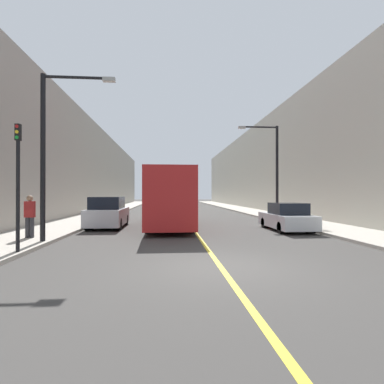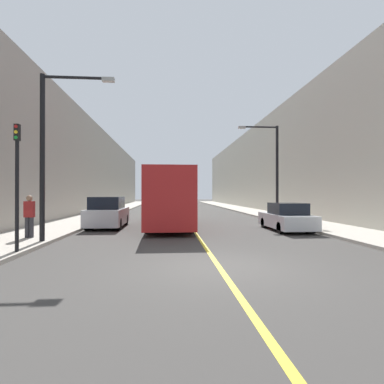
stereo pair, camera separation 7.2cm
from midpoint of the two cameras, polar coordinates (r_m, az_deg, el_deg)
name	(u,v)px [view 2 (the right image)]	position (r m, az deg, el deg)	size (l,w,h in m)	color
ground_plane	(219,268)	(8.60, 5.49, -14.14)	(200.00, 200.00, 0.00)	#3F3D3A
sidewalk_left	(117,209)	(38.81, -14.06, -3.24)	(3.33, 72.00, 0.14)	#B2AA9E
sidewalk_right	(240,209)	(39.40, 9.18, -3.20)	(3.33, 72.00, 0.14)	#B2AA9E
building_row_left	(87,170)	(39.65, -19.29, 4.00)	(4.00, 72.00, 10.05)	gray
building_row_right	(267,168)	(40.51, 14.24, 4.41)	(4.00, 72.00, 10.78)	#B7B2A3
road_center_line	(179,210)	(38.31, -2.35, -3.39)	(0.16, 72.00, 0.01)	gold
bus	(169,198)	(18.83, -4.23, -1.08)	(2.57, 10.26, 3.39)	#AD1E1E
parked_suv_left	(108,213)	(18.79, -15.65, -3.95)	(1.98, 4.42, 1.87)	silver
car_right_near	(287,218)	(17.52, 17.68, -4.76)	(1.88, 4.25, 1.55)	silver
street_lamp_left	(50,144)	(13.55, -25.27, 8.35)	(2.97, 0.24, 6.76)	black
street_lamp_right	(273,165)	(22.68, 15.28, 4.97)	(2.97, 0.24, 6.86)	black
traffic_light	(17,182)	(11.43, -30.21, 1.63)	(0.16, 0.18, 4.21)	black
pedestrian	(29,216)	(14.85, -28.45, -3.98)	(0.40, 0.26, 1.84)	#2D2D33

